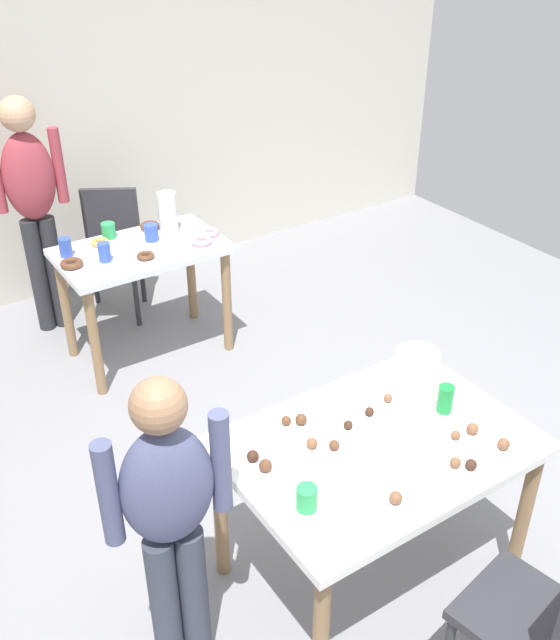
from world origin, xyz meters
TOP-DOWN VIEW (x-y plane):
  - ground_plane at (0.00, 0.00)m, footprint 6.40×6.40m
  - wall_back at (0.00, 3.20)m, footprint 6.40×0.10m
  - dining_table_near at (-0.12, -0.16)m, footprint 1.18×0.84m
  - dining_table_far at (-0.17, 2.01)m, footprint 1.00×0.62m
  - chair_near_table at (-0.02, -0.95)m, footprint 0.47×0.47m
  - chair_far_table at (-0.12, 2.66)m, footprint 0.55×0.55m
  - person_girl_near at (-0.99, -0.09)m, footprint 0.46×0.25m
  - person_adult_far at (-0.58, 2.67)m, footprint 0.45×0.23m
  - mixing_bowl at (0.34, 0.13)m, footprint 0.20×0.20m
  - soda_can at (0.23, -0.15)m, footprint 0.07×0.07m
  - fork_near at (-0.01, -0.24)m, footprint 0.17×0.02m
  - cup_near_0 at (-0.56, -0.29)m, footprint 0.08×0.08m
  - cake_ball_0 at (-0.37, 0.13)m, footprint 0.04×0.04m
  - cake_ball_1 at (-0.29, -0.10)m, footprint 0.04×0.04m
  - cake_ball_2 at (-0.31, 0.10)m, footprint 0.05×0.05m
  - cake_ball_3 at (-0.59, 0.02)m, footprint 0.05×0.05m
  - cake_ball_4 at (-0.28, -0.44)m, footprint 0.05×0.05m
  - cake_ball_5 at (-0.05, -0.01)m, footprint 0.04×0.04m
  - cake_ball_6 at (-0.58, -0.05)m, footprint 0.05×0.05m
  - cake_ball_7 at (0.22, -0.32)m, footprint 0.05×0.05m
  - cake_ball_8 at (0.26, -0.45)m, footprint 0.05×0.05m
  - cake_ball_9 at (-0.36, -0.04)m, footprint 0.04×0.04m
  - cake_ball_10 at (-0.17, -0.03)m, footprint 0.04×0.04m
  - cake_ball_11 at (0.03, -0.43)m, footprint 0.04×0.04m
  - cake_ball_12 at (0.14, -0.31)m, footprint 0.04×0.04m
  - cake_ball_13 at (0.07, -0.47)m, footprint 0.04×0.04m
  - cake_ball_14 at (0.08, 0.02)m, footprint 0.04×0.04m
  - pitcher_far at (0.08, 2.13)m, footprint 0.12×0.12m
  - cup_far_0 at (-0.06, 2.06)m, footprint 0.08×0.08m
  - cup_far_1 at (-0.41, 1.95)m, footprint 0.07×0.07m
  - cup_far_2 at (-0.58, 2.14)m, footprint 0.07×0.07m
  - cup_far_3 at (-0.27, 2.25)m, footprint 0.08×0.08m
  - donut_far_0 at (0.17, 1.85)m, footprint 0.13×0.13m
  - donut_far_1 at (-0.35, 2.18)m, footprint 0.11×0.11m
  - donut_far_2 at (0.00, 2.23)m, footprint 0.13×0.13m
  - donut_far_3 at (0.27, 1.94)m, footprint 0.12×0.12m
  - donut_far_4 at (-0.60, 1.99)m, footprint 0.13×0.13m
  - donut_far_5 at (-0.20, 1.86)m, footprint 0.11×0.11m

SIDE VIEW (x-z plane):
  - ground_plane at x=0.00m, z-range 0.00..0.00m
  - chair_near_table at x=-0.02m, z-range 0.06..0.93m
  - chair_far_table at x=-0.12m, z-range 0.06..0.93m
  - dining_table_far at x=-0.17m, z-range 0.25..1.00m
  - dining_table_near at x=-0.12m, z-range 0.28..1.03m
  - fork_near at x=-0.01m, z-range 0.75..0.76m
  - donut_far_5 at x=-0.20m, z-range 0.75..0.78m
  - donut_far_1 at x=-0.35m, z-range 0.75..0.78m
  - donut_far_3 at x=0.27m, z-range 0.75..0.79m
  - cake_ball_12 at x=0.14m, z-range 0.75..0.79m
  - cake_ball_10 at x=-0.17m, z-range 0.75..0.79m
  - cake_ball_14 at x=0.08m, z-range 0.75..0.79m
  - donut_far_2 at x=0.00m, z-range 0.75..0.79m
  - cake_ball_5 at x=-0.05m, z-range 0.75..0.79m
  - donut_far_0 at x=0.17m, z-range 0.75..0.79m
  - donut_far_4 at x=-0.60m, z-range 0.75..0.79m
  - cake_ball_0 at x=-0.37m, z-range 0.75..0.79m
  - cake_ball_11 at x=0.03m, z-range 0.75..0.79m
  - cake_ball_1 at x=-0.29m, z-range 0.75..0.79m
  - cake_ball_13 at x=0.07m, z-range 0.75..0.79m
  - cake_ball_9 at x=-0.36m, z-range 0.75..0.79m
  - cake_ball_3 at x=-0.59m, z-range 0.75..0.80m
  - cake_ball_7 at x=0.22m, z-range 0.75..0.80m
  - cake_ball_8 at x=0.26m, z-range 0.75..0.80m
  - cake_ball_4 at x=-0.28m, z-range 0.75..0.80m
  - cake_ball_2 at x=-0.31m, z-range 0.75..0.80m
  - cake_ball_6 at x=-0.58m, z-range 0.75..0.80m
  - mixing_bowl at x=0.34m, z-range 0.75..0.84m
  - person_girl_near at x=-0.99m, z-range 0.12..1.47m
  - cup_near_0 at x=-0.56m, z-range 0.75..0.84m
  - cup_far_3 at x=-0.27m, z-range 0.75..0.85m
  - cup_far_0 at x=-0.06m, z-range 0.75..0.85m
  - cup_far_2 at x=-0.58m, z-range 0.75..0.86m
  - cup_far_1 at x=-0.41m, z-range 0.75..0.86m
  - soda_can at x=0.23m, z-range 0.75..0.87m
  - pitcher_far at x=0.08m, z-range 0.75..1.01m
  - person_adult_far at x=-0.58m, z-range 0.16..1.74m
  - wall_back at x=0.00m, z-range 0.00..2.60m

